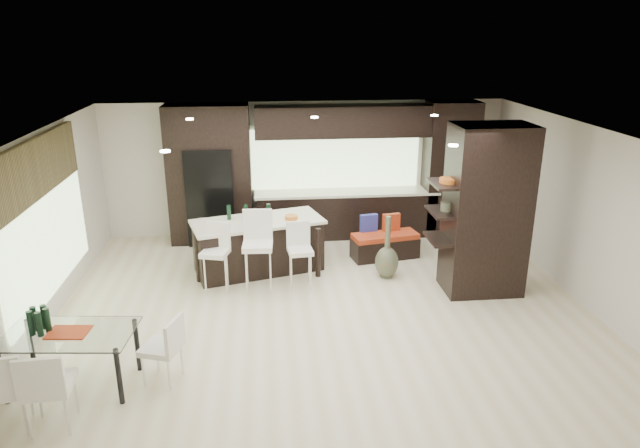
{
  "coord_description": "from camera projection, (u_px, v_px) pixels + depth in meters",
  "views": [
    {
      "loc": [
        -0.84,
        -7.79,
        4.06
      ],
      "look_at": [
        0.0,
        0.6,
        1.15
      ],
      "focal_mm": 32.0,
      "sensor_mm": 36.0,
      "label": 1
    }
  ],
  "objects": [
    {
      "name": "right_wall",
      "position": [
        585.0,
        216.0,
        8.66
      ],
      "size": [
        0.02,
        7.0,
        2.7
      ],
      "primitive_type": "cube",
      "color": "beige",
      "rests_on": "ground"
    },
    {
      "name": "left_wall",
      "position": [
        38.0,
        234.0,
        7.91
      ],
      "size": [
        0.02,
        7.0,
        2.7
      ],
      "primitive_type": "cube",
      "color": "beige",
      "rests_on": "ground"
    },
    {
      "name": "stone_accent",
      "position": [
        38.0,
        167.0,
        7.81
      ],
      "size": [
        0.08,
        3.0,
        0.8
      ],
      "primitive_type": "cube",
      "color": "brown",
      "rests_on": "left_wall"
    },
    {
      "name": "ceiling",
      "position": [
        324.0,
        132.0,
        7.85
      ],
      "size": [
        8.0,
        7.0,
        0.02
      ],
      "primitive_type": "cube",
      "color": "white",
      "rests_on": "ground"
    },
    {
      "name": "partition_column",
      "position": [
        486.0,
        211.0,
        8.91
      ],
      "size": [
        1.2,
        0.8,
        2.7
      ],
      "primitive_type": "cube",
      "color": "black",
      "rests_on": "ground"
    },
    {
      "name": "stool_right",
      "position": [
        300.0,
        262.0,
        9.28
      ],
      "size": [
        0.43,
        0.43,
        0.88
      ],
      "primitive_type": "cube",
      "rotation": [
        0.0,
        0.0,
        0.1
      ],
      "color": "white",
      "rests_on": "ground"
    },
    {
      "name": "refrigerator",
      "position": [
        211.0,
        195.0,
        11.17
      ],
      "size": [
        0.9,
        0.68,
        1.9
      ],
      "primitive_type": "cube",
      "color": "black",
      "rests_on": "ground"
    },
    {
      "name": "back_wall",
      "position": [
        306.0,
        168.0,
        11.58
      ],
      "size": [
        8.0,
        0.02,
        2.7
      ],
      "primitive_type": "cube",
      "color": "beige",
      "rests_on": "ground"
    },
    {
      "name": "stool_left",
      "position": [
        216.0,
        265.0,
        9.14
      ],
      "size": [
        0.5,
        0.5,
        0.91
      ],
      "primitive_type": "cube",
      "rotation": [
        0.0,
        0.0,
        -0.27
      ],
      "color": "white",
      "rests_on": "ground"
    },
    {
      "name": "ceiling_spots",
      "position": [
        322.0,
        130.0,
        8.09
      ],
      "size": [
        4.0,
        3.0,
        0.02
      ],
      "primitive_type": "cube",
      "color": "white",
      "rests_on": "ceiling"
    },
    {
      "name": "floor_vase",
      "position": [
        387.0,
        247.0,
        9.63
      ],
      "size": [
        0.52,
        0.52,
        1.09
      ],
      "primitive_type": null,
      "rotation": [
        0.0,
        0.0,
        0.37
      ],
      "color": "#4D523B",
      "rests_on": "ground"
    },
    {
      "name": "chair_end",
      "position": [
        162.0,
        352.0,
        6.8
      ],
      "size": [
        0.54,
        0.54,
        0.79
      ],
      "primitive_type": "cube",
      "rotation": [
        0.0,
        0.0,
        1.24
      ],
      "color": "white",
      "rests_on": "ground"
    },
    {
      "name": "bench",
      "position": [
        385.0,
        246.0,
        10.56
      ],
      "size": [
        1.29,
        0.69,
        0.47
      ],
      "primitive_type": "cube",
      "rotation": [
        0.0,
        0.0,
        0.19
      ],
      "color": "black",
      "rests_on": "ground"
    },
    {
      "name": "stool_mid",
      "position": [
        258.0,
        260.0,
        9.15
      ],
      "size": [
        0.49,
        0.49,
        1.06
      ],
      "primitive_type": "cube",
      "rotation": [
        0.0,
        0.0,
        -0.05
      ],
      "color": "white",
      "rests_on": "ground"
    },
    {
      "name": "back_cabinetry",
      "position": [
        332.0,
        172.0,
        11.32
      ],
      "size": [
        6.8,
        0.68,
        2.7
      ],
      "primitive_type": "cube",
      "color": "black",
      "rests_on": "ground"
    },
    {
      "name": "dining_table",
      "position": [
        73.0,
        360.0,
        6.72
      ],
      "size": [
        1.55,
        0.97,
        0.71
      ],
      "primitive_type": "cube",
      "rotation": [
        0.0,
        0.0,
        -0.1
      ],
      "color": "white",
      "rests_on": "ground"
    },
    {
      "name": "window_left",
      "position": [
        46.0,
        229.0,
        8.1
      ],
      "size": [
        0.04,
        3.2,
        1.9
      ],
      "primitive_type": "cube",
      "color": "#B2D199",
      "rests_on": "left_wall"
    },
    {
      "name": "kitchen_island",
      "position": [
        258.0,
        246.0,
        9.94
      ],
      "size": [
        2.39,
        1.51,
        0.92
      ],
      "primitive_type": "cube",
      "rotation": [
        0.0,
        0.0,
        0.27
      ],
      "color": "black",
      "rests_on": "ground"
    },
    {
      "name": "chair_near",
      "position": [
        50.0,
        391.0,
        5.99
      ],
      "size": [
        0.51,
        0.51,
        0.89
      ],
      "primitive_type": "cube",
      "rotation": [
        0.0,
        0.0,
        0.06
      ],
      "color": "white",
      "rests_on": "ground"
    },
    {
      "name": "chair_far",
      "position": [
        4.0,
        393.0,
        5.94
      ],
      "size": [
        0.59,
        0.59,
        0.91
      ],
      "primitive_type": "cube",
      "rotation": [
        0.0,
        0.0,
        0.23
      ],
      "color": "white",
      "rests_on": "ground"
    },
    {
      "name": "window_back",
      "position": [
        335.0,
        159.0,
        11.53
      ],
      "size": [
        3.4,
        0.04,
        1.2
      ],
      "primitive_type": "cube",
      "color": "#B2D199",
      "rests_on": "back_wall"
    },
    {
      "name": "ground",
      "position": [
        324.0,
        308.0,
        8.73
      ],
      "size": [
        8.0,
        8.0,
        0.0
      ],
      "primitive_type": "plane",
      "color": "beige",
      "rests_on": "ground"
    }
  ]
}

